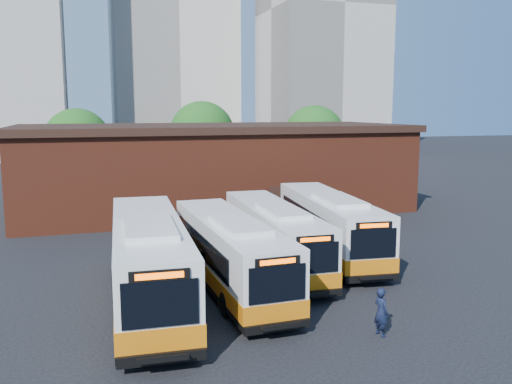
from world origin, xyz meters
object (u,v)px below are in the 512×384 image
object	(u,v)px
transit_worker	(381,312)
bus_west	(149,263)
bus_midwest	(230,255)
bus_east	(329,226)
bus_mideast	(274,238)

from	to	relation	value
transit_worker	bus_west	bearing A→B (deg)	40.30
bus_midwest	bus_east	bearing A→B (deg)	28.85
bus_mideast	transit_worker	bearing A→B (deg)	-82.99
bus_mideast	transit_worker	size ratio (longest dim) A/B	6.91
bus_east	transit_worker	xyz separation A→B (m)	(-2.78, -10.11, -0.64)
bus_mideast	transit_worker	world-z (taller)	bus_mideast
bus_mideast	transit_worker	distance (m)	8.88
bus_midwest	bus_mideast	distance (m)	3.79
bus_midwest	bus_west	bearing A→B (deg)	-170.93
bus_west	bus_midwest	distance (m)	3.55
bus_mideast	transit_worker	xyz separation A→B (m)	(0.75, -8.83, -0.57)
bus_midwest	transit_worker	xyz separation A→B (m)	(3.60, -6.31, -0.60)
bus_west	bus_east	world-z (taller)	bus_west
bus_west	bus_midwest	world-z (taller)	bus_west
transit_worker	bus_east	bearing A→B (deg)	-26.53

